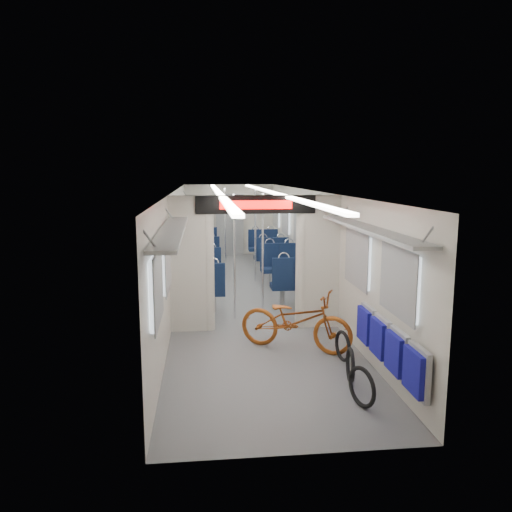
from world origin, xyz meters
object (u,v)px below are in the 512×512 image
(bike_hoop_c, at_px, (343,348))
(stanchion_near_left, at_px, (234,257))
(bicycle, at_px, (296,320))
(seat_bay_far_left, at_px, (201,248))
(seat_bay_near_right, at_px, (287,270))
(stanchion_far_right, at_px, (255,235))
(flip_bench, at_px, (388,345))
(stanchion_near_right, at_px, (263,254))
(stanchion_far_left, at_px, (225,235))
(seat_bay_near_left, at_px, (201,276))
(bike_hoop_b, at_px, (350,367))
(seat_bay_far_right, at_px, (267,248))
(bike_hoop_a, at_px, (362,389))

(bike_hoop_c, xyz_separation_m, stanchion_near_left, (-1.40, 2.29, 0.95))
(bicycle, height_order, seat_bay_far_left, seat_bay_far_left)
(seat_bay_near_right, bearing_deg, stanchion_far_right, 109.99)
(flip_bench, distance_m, bike_hoop_c, 1.10)
(bike_hoop_c, xyz_separation_m, stanchion_near_right, (-0.85, 2.57, 0.95))
(stanchion_far_left, bearing_deg, stanchion_near_right, -79.72)
(flip_bench, relative_size, stanchion_near_right, 0.93)
(seat_bay_near_left, bearing_deg, seat_bay_near_right, 11.28)
(seat_bay_near_left, distance_m, stanchion_far_left, 2.24)
(seat_bay_near_right, distance_m, stanchion_near_right, 1.68)
(bike_hoop_b, relative_size, stanchion_near_right, 0.20)
(flip_bench, relative_size, bike_hoop_c, 4.71)
(seat_bay_near_right, height_order, seat_bay_far_left, seat_bay_far_left)
(seat_bay_near_left, xyz_separation_m, stanchion_near_right, (1.17, -1.04, 0.60))
(seat_bay_far_right, relative_size, stanchion_near_right, 0.88)
(flip_bench, relative_size, stanchion_far_left, 0.93)
(bike_hoop_a, bearing_deg, flip_bench, 42.23)
(flip_bench, xyz_separation_m, seat_bay_near_left, (-2.29, 4.61, -0.03))
(seat_bay_far_left, bearing_deg, stanchion_near_left, -82.97)
(flip_bench, relative_size, seat_bay_near_right, 0.99)
(seat_bay_near_right, relative_size, stanchion_near_left, 0.94)
(seat_bay_far_right, bearing_deg, stanchion_far_right, -106.14)
(stanchion_near_right, height_order, stanchion_far_left, same)
(bike_hoop_a, distance_m, seat_bay_far_left, 8.91)
(seat_bay_near_right, height_order, stanchion_near_left, stanchion_near_left)
(bike_hoop_a, xyz_separation_m, seat_bay_far_left, (-1.84, 8.71, 0.35))
(seat_bay_near_left, xyz_separation_m, stanchion_far_right, (1.33, 1.85, 0.60))
(seat_bay_near_right, xyz_separation_m, stanchion_near_left, (-1.25, -1.69, 0.60))
(stanchion_near_left, bearing_deg, bicycle, -65.20)
(bike_hoop_a, bearing_deg, seat_bay_near_left, 110.11)
(seat_bay_near_right, relative_size, seat_bay_far_right, 1.06)
(stanchion_far_left, bearing_deg, bike_hoop_b, -78.53)
(stanchion_far_left, distance_m, stanchion_far_right, 0.76)
(bike_hoop_a, height_order, seat_bay_far_left, seat_bay_far_left)
(flip_bench, distance_m, stanchion_near_left, 3.74)
(stanchion_far_right, bearing_deg, bicycle, -88.91)
(seat_bay_far_right, relative_size, stanchion_far_left, 0.88)
(bike_hoop_c, distance_m, seat_bay_near_left, 4.15)
(stanchion_near_left, bearing_deg, seat_bay_near_right, 53.38)
(stanchion_near_right, xyz_separation_m, stanchion_far_left, (-0.56, 3.11, 0.00))
(bike_hoop_b, relative_size, seat_bay_near_left, 0.22)
(bicycle, bearing_deg, seat_bay_near_right, 20.81)
(seat_bay_near_right, bearing_deg, flip_bench, -85.19)
(flip_bench, height_order, bike_hoop_c, flip_bench)
(bike_hoop_b, bearing_deg, seat_bay_near_right, 90.44)
(seat_bay_near_left, relative_size, stanchion_far_right, 0.91)
(stanchion_far_left, bearing_deg, seat_bay_far_right, 52.11)
(seat_bay_far_right, height_order, stanchion_near_left, stanchion_near_left)
(flip_bench, bearing_deg, seat_bay_near_right, 94.81)
(bicycle, distance_m, seat_bay_near_right, 3.47)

